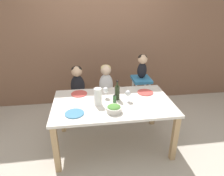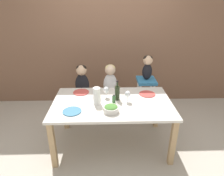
{
  "view_description": "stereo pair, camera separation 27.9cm",
  "coord_description": "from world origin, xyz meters",
  "px_view_note": "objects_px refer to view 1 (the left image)",
  "views": [
    {
      "loc": [
        -0.35,
        -2.45,
        2.04
      ],
      "look_at": [
        0.0,
        0.07,
        0.9
      ],
      "focal_mm": 32.0,
      "sensor_mm": 36.0,
      "label": 1
    },
    {
      "loc": [
        -0.08,
        -2.47,
        2.04
      ],
      "look_at": [
        0.0,
        0.07,
        0.9
      ],
      "focal_mm": 32.0,
      "sensor_mm": 36.0,
      "label": 2
    }
  ],
  "objects_px": {
    "person_baby_right": "(142,64)",
    "dinner_plate_back_right": "(145,92)",
    "paper_towel_roll": "(98,97)",
    "dinner_plate_front_left": "(75,113)",
    "chair_right_highchair": "(141,87)",
    "chair_far_center": "(106,99)",
    "person_child_left": "(77,81)",
    "dinner_plate_back_left": "(79,94)",
    "wine_glass_near": "(128,93)",
    "salad_bowl_large": "(114,109)",
    "wine_glass_far": "(106,90)",
    "person_child_center": "(106,79)",
    "chair_far_left": "(79,100)",
    "wine_bottle": "(117,92)"
  },
  "relations": [
    {
      "from": "wine_glass_near",
      "to": "salad_bowl_large",
      "type": "relative_size",
      "value": 0.83
    },
    {
      "from": "person_child_center",
      "to": "wine_glass_near",
      "type": "distance_m",
      "value": 0.79
    },
    {
      "from": "chair_right_highchair",
      "to": "paper_towel_roll",
      "type": "xyz_separation_m",
      "value": [
        -0.83,
        -0.8,
        0.25
      ]
    },
    {
      "from": "paper_towel_roll",
      "to": "person_child_left",
      "type": "bearing_deg",
      "value": 110.04
    },
    {
      "from": "paper_towel_roll",
      "to": "wine_glass_near",
      "type": "xyz_separation_m",
      "value": [
        0.42,
        0.05,
        -0.0
      ]
    },
    {
      "from": "paper_towel_roll",
      "to": "dinner_plate_back_left",
      "type": "bearing_deg",
      "value": 125.53
    },
    {
      "from": "dinner_plate_back_left",
      "to": "chair_far_left",
      "type": "bearing_deg",
      "value": 94.18
    },
    {
      "from": "chair_far_center",
      "to": "paper_towel_roll",
      "type": "xyz_separation_m",
      "value": [
        -0.2,
        -0.8,
        0.45
      ]
    },
    {
      "from": "chair_far_center",
      "to": "person_baby_right",
      "type": "bearing_deg",
      "value": 0.19
    },
    {
      "from": "dinner_plate_back_left",
      "to": "salad_bowl_large",
      "type": "bearing_deg",
      "value": -52.74
    },
    {
      "from": "paper_towel_roll",
      "to": "wine_glass_far",
      "type": "height_order",
      "value": "paper_towel_roll"
    },
    {
      "from": "person_child_center",
      "to": "salad_bowl_large",
      "type": "bearing_deg",
      "value": -90.69
    },
    {
      "from": "dinner_plate_back_left",
      "to": "chair_far_center",
      "type": "bearing_deg",
      "value": 43.44
    },
    {
      "from": "person_child_left",
      "to": "chair_right_highchair",
      "type": "bearing_deg",
      "value": -0.08
    },
    {
      "from": "person_child_left",
      "to": "wine_glass_far",
      "type": "bearing_deg",
      "value": -55.38
    },
    {
      "from": "wine_bottle",
      "to": "dinner_plate_front_left",
      "type": "bearing_deg",
      "value": -151.5
    },
    {
      "from": "person_child_center",
      "to": "salad_bowl_large",
      "type": "relative_size",
      "value": 2.81
    },
    {
      "from": "wine_glass_near",
      "to": "salad_bowl_large",
      "type": "bearing_deg",
      "value": -131.29
    },
    {
      "from": "chair_right_highchair",
      "to": "paper_towel_roll",
      "type": "height_order",
      "value": "paper_towel_roll"
    },
    {
      "from": "person_child_left",
      "to": "person_baby_right",
      "type": "xyz_separation_m",
      "value": [
        1.13,
        0.0,
        0.25
      ]
    },
    {
      "from": "person_baby_right",
      "to": "paper_towel_roll",
      "type": "xyz_separation_m",
      "value": [
        -0.83,
        -0.8,
        -0.17
      ]
    },
    {
      "from": "wine_glass_far",
      "to": "dinner_plate_front_left",
      "type": "height_order",
      "value": "wine_glass_far"
    },
    {
      "from": "wine_glass_near",
      "to": "person_child_left",
      "type": "bearing_deg",
      "value": 133.61
    },
    {
      "from": "person_baby_right",
      "to": "wine_glass_far",
      "type": "distance_m",
      "value": 0.95
    },
    {
      "from": "person_baby_right",
      "to": "dinner_plate_back_right",
      "type": "bearing_deg",
      "value": -99.23
    },
    {
      "from": "paper_towel_roll",
      "to": "dinner_plate_front_left",
      "type": "bearing_deg",
      "value": -146.5
    },
    {
      "from": "paper_towel_roll",
      "to": "dinner_plate_back_left",
      "type": "relative_size",
      "value": 0.99
    },
    {
      "from": "chair_far_center",
      "to": "person_child_left",
      "type": "bearing_deg",
      "value": 179.82
    },
    {
      "from": "chair_right_highchair",
      "to": "chair_far_center",
      "type": "bearing_deg",
      "value": 180.0
    },
    {
      "from": "dinner_plate_front_left",
      "to": "person_child_left",
      "type": "bearing_deg",
      "value": 88.85
    },
    {
      "from": "chair_far_center",
      "to": "chair_right_highchair",
      "type": "height_order",
      "value": "chair_right_highchair"
    },
    {
      "from": "wine_bottle",
      "to": "paper_towel_roll",
      "type": "height_order",
      "value": "wine_bottle"
    },
    {
      "from": "chair_far_left",
      "to": "person_child_center",
      "type": "bearing_deg",
      "value": 0.18
    },
    {
      "from": "dinner_plate_front_left",
      "to": "chair_far_center",
      "type": "bearing_deg",
      "value": 63.07
    },
    {
      "from": "wine_bottle",
      "to": "wine_glass_near",
      "type": "xyz_separation_m",
      "value": [
        0.14,
        -0.07,
        0.0
      ]
    },
    {
      "from": "wine_glass_far",
      "to": "person_child_left",
      "type": "bearing_deg",
      "value": 124.62
    },
    {
      "from": "person_child_center",
      "to": "wine_bottle",
      "type": "distance_m",
      "value": 0.69
    },
    {
      "from": "person_child_center",
      "to": "dinner_plate_back_left",
      "type": "xyz_separation_m",
      "value": [
        -0.46,
        -0.44,
        -0.04
      ]
    },
    {
      "from": "dinner_plate_back_left",
      "to": "person_child_center",
      "type": "bearing_deg",
      "value": 43.54
    },
    {
      "from": "wine_bottle",
      "to": "paper_towel_roll",
      "type": "relative_size",
      "value": 1.23
    },
    {
      "from": "chair_right_highchair",
      "to": "dinner_plate_back_left",
      "type": "height_order",
      "value": "chair_right_highchair"
    },
    {
      "from": "dinner_plate_front_left",
      "to": "wine_glass_near",
      "type": "bearing_deg",
      "value": 19.11
    },
    {
      "from": "dinner_plate_back_right",
      "to": "person_child_left",
      "type": "bearing_deg",
      "value": 153.02
    },
    {
      "from": "wine_glass_near",
      "to": "dinner_plate_back_left",
      "type": "xyz_separation_m",
      "value": [
        -0.68,
        0.32,
        -0.11
      ]
    },
    {
      "from": "chair_far_center",
      "to": "person_child_center",
      "type": "height_order",
      "value": "person_child_center"
    },
    {
      "from": "chair_far_center",
      "to": "wine_glass_near",
      "type": "relative_size",
      "value": 2.82
    },
    {
      "from": "salad_bowl_large",
      "to": "dinner_plate_back_left",
      "type": "relative_size",
      "value": 0.83
    },
    {
      "from": "chair_far_left",
      "to": "person_child_left",
      "type": "xyz_separation_m",
      "value": [
        -0.0,
        0.0,
        0.38
      ]
    },
    {
      "from": "chair_far_left",
      "to": "dinner_plate_back_right",
      "type": "xyz_separation_m",
      "value": [
        1.04,
        -0.53,
        0.34
      ]
    },
    {
      "from": "paper_towel_roll",
      "to": "chair_far_left",
      "type": "bearing_deg",
      "value": 110.07
    }
  ]
}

